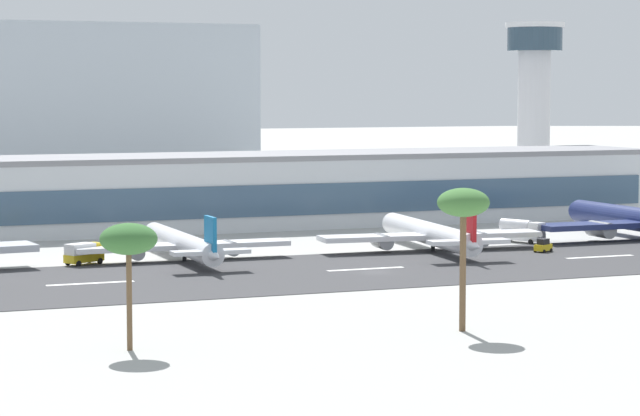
# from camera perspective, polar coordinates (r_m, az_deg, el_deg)

# --- Properties ---
(ground_plane) EXTENTS (1400.00, 1400.00, 0.00)m
(ground_plane) POSITION_cam_1_polar(r_m,az_deg,el_deg) (199.82, 2.27, -2.66)
(ground_plane) COLOR #A8A8A3
(runway_strip) EXTENTS (800.00, 39.44, 0.08)m
(runway_strip) POSITION_cam_1_polar(r_m,az_deg,el_deg) (203.21, 1.83, -2.52)
(runway_strip) COLOR #38383A
(runway_strip) RESTS_ON ground_plane
(runway_centreline_dash_3) EXTENTS (12.00, 1.20, 0.01)m
(runway_centreline_dash_3) POSITION_cam_1_polar(r_m,az_deg,el_deg) (190.75, -9.36, -3.05)
(runway_centreline_dash_3) COLOR white
(runway_centreline_dash_3) RESTS_ON runway_strip
(runway_centreline_dash_4) EXTENTS (12.00, 1.20, 0.01)m
(runway_centreline_dash_4) POSITION_cam_1_polar(r_m,az_deg,el_deg) (203.28, 1.88, -2.50)
(runway_centreline_dash_4) COLOR white
(runway_centreline_dash_4) RESTS_ON runway_strip
(runway_centreline_dash_5) EXTENTS (12.00, 1.20, 0.01)m
(runway_centreline_dash_5) POSITION_cam_1_polar(r_m,az_deg,el_deg) (222.27, 11.36, -1.96)
(runway_centreline_dash_5) COLOR white
(runway_centreline_dash_5) RESTS_ON runway_strip
(terminal_building) EXTENTS (177.36, 24.28, 13.90)m
(terminal_building) POSITION_cam_1_polar(r_m,az_deg,el_deg) (265.60, -3.94, 0.71)
(terminal_building) COLOR silver
(terminal_building) RESTS_ON ground_plane
(control_tower) EXTENTS (13.96, 13.96, 41.86)m
(control_tower) POSITION_cam_1_polar(r_m,az_deg,el_deg) (334.07, 8.74, 4.63)
(control_tower) COLOR silver
(control_tower) RESTS_ON ground_plane
(distant_hotel_block) EXTENTS (108.04, 26.02, 42.93)m
(distant_hotel_block) POSITION_cam_1_polar(r_m,az_deg,el_deg) (361.72, -11.26, 4.03)
(distant_hotel_block) COLOR #A8B2BC
(distant_hotel_block) RESTS_ON ground_plane
(airliner_blue_tail_gate_1) EXTENTS (33.51, 38.89, 8.12)m
(airliner_blue_tail_gate_1) POSITION_cam_1_polar(r_m,az_deg,el_deg) (213.36, -5.58, -1.50)
(airliner_blue_tail_gate_1) COLOR silver
(airliner_blue_tail_gate_1) RESTS_ON ground_plane
(airliner_red_tail_gate_2) EXTENTS (37.39, 41.50, 8.67)m
(airliner_red_tail_gate_2) POSITION_cam_1_polar(r_m,az_deg,el_deg) (225.87, 4.62, -1.09)
(airliner_red_tail_gate_2) COLOR white
(airliner_red_tail_gate_2) RESTS_ON ground_plane
(service_box_truck_0) EXTENTS (6.41, 5.00, 3.25)m
(service_box_truck_0) POSITION_cam_1_polar(r_m,az_deg,el_deg) (211.50, -9.62, -1.82)
(service_box_truck_0) COLOR gold
(service_box_truck_0) RESTS_ON ground_plane
(service_baggage_tug_1) EXTENTS (3.57, 3.02, 2.20)m
(service_baggage_tug_1) POSITION_cam_1_polar(r_m,az_deg,el_deg) (227.21, 9.11, -1.54)
(service_baggage_tug_1) COLOR gold
(service_baggage_tug_1) RESTS_ON ground_plane
(service_fuel_truck_2) EXTENTS (5.91, 8.81, 3.95)m
(service_fuel_truck_2) POSITION_cam_1_polar(r_m,az_deg,el_deg) (241.02, 8.22, -0.93)
(service_fuel_truck_2) COLOR white
(service_fuel_truck_2) RESTS_ON ground_plane
(palm_tree_0) EXTENTS (5.68, 5.68, 15.59)m
(palm_tree_0) POSITION_cam_1_polar(r_m,az_deg,el_deg) (150.90, 5.88, 0.06)
(palm_tree_0) COLOR brown
(palm_tree_0) RESTS_ON ground_plane
(palm_tree_1) EXTENTS (5.79, 5.79, 12.86)m
(palm_tree_1) POSITION_cam_1_polar(r_m,az_deg,el_deg) (140.59, -7.83, -1.33)
(palm_tree_1) COLOR brown
(palm_tree_1) RESTS_ON ground_plane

